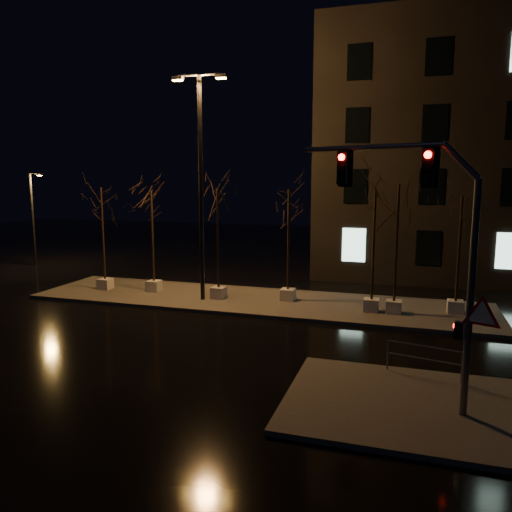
% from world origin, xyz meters
% --- Properties ---
extents(ground, '(90.00, 90.00, 0.00)m').
position_xyz_m(ground, '(0.00, 0.00, 0.00)').
color(ground, black).
rests_on(ground, ground).
extents(median, '(22.00, 5.00, 0.15)m').
position_xyz_m(median, '(0.00, 6.00, 0.07)').
color(median, '#4A4742').
rests_on(median, ground).
extents(sidewalk_corner, '(7.00, 5.00, 0.15)m').
position_xyz_m(sidewalk_corner, '(7.50, -3.50, 0.07)').
color(sidewalk_corner, '#4A4742').
rests_on(sidewalk_corner, ground).
extents(tree_0, '(1.80, 1.80, 5.46)m').
position_xyz_m(tree_0, '(-8.25, 5.85, 4.29)').
color(tree_0, silver).
rests_on(tree_0, median).
extents(tree_1, '(1.80, 1.80, 5.32)m').
position_xyz_m(tree_1, '(-5.53, 6.16, 4.19)').
color(tree_1, silver).
rests_on(tree_1, median).
extents(tree_2, '(1.80, 1.80, 5.40)m').
position_xyz_m(tree_2, '(-1.77, 5.73, 4.25)').
color(tree_2, silver).
rests_on(tree_2, median).
extents(tree_3, '(1.80, 1.80, 5.40)m').
position_xyz_m(tree_3, '(1.55, 6.34, 4.25)').
color(tree_3, silver).
rests_on(tree_3, median).
extents(tree_4, '(1.80, 1.80, 5.40)m').
position_xyz_m(tree_4, '(5.54, 5.48, 4.25)').
color(tree_4, silver).
rests_on(tree_4, median).
extents(tree_5, '(1.80, 1.80, 5.71)m').
position_xyz_m(tree_5, '(6.49, 5.47, 4.48)').
color(tree_5, silver).
rests_on(tree_5, median).
extents(tree_6, '(1.80, 1.80, 5.18)m').
position_xyz_m(tree_6, '(9.04, 6.26, 4.08)').
color(tree_6, silver).
rests_on(tree_6, median).
extents(traffic_signal_mast, '(5.14, 1.98, 6.66)m').
position_xyz_m(traffic_signal_mast, '(7.46, -3.42, 4.52)').
color(traffic_signal_mast, '#56585D').
rests_on(traffic_signal_mast, sidewalk_corner).
extents(streetlight_main, '(2.62, 0.45, 10.47)m').
position_xyz_m(streetlight_main, '(-2.42, 5.29, 6.19)').
color(streetlight_main, black).
rests_on(streetlight_main, median).
extents(streetlight_far, '(1.23, 0.39, 6.30)m').
position_xyz_m(streetlight_far, '(-17.46, 11.41, 3.46)').
color(streetlight_far, black).
rests_on(streetlight_far, ground).
extents(guard_rail_a, '(2.12, 0.51, 0.94)m').
position_xyz_m(guard_rail_a, '(7.58, -1.50, 0.76)').
color(guard_rail_a, '#56585D').
rests_on(guard_rail_a, sidewalk_corner).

